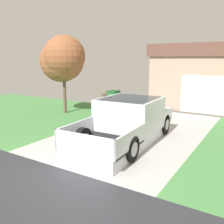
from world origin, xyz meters
TOP-DOWN VIEW (x-y plane):
  - ground at (0.00, -1.86)m, footprint 29.20×18.60m
  - pickup_truck at (0.24, 3.17)m, footprint 2.33×5.16m
  - person_with_hat at (-1.09, 3.52)m, footprint 0.48×0.37m
  - handbag at (-1.01, 3.33)m, footprint 0.37×0.15m
  - front_yard_tree at (-5.14, 5.59)m, footprint 2.78×2.54m
  - wheeled_trash_bin at (-3.36, 7.92)m, footprint 0.60×0.72m

SIDE VIEW (x-z plane):
  - ground at x=0.00m, z-range -0.10..0.08m
  - handbag at x=-1.01m, z-range -0.08..0.36m
  - wheeled_trash_bin at x=-3.36m, z-range 0.04..1.19m
  - pickup_truck at x=0.24m, z-range -0.07..1.54m
  - person_with_hat at x=-1.09m, z-range 0.04..1.77m
  - front_yard_tree at x=-5.14m, z-range 0.84..5.12m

